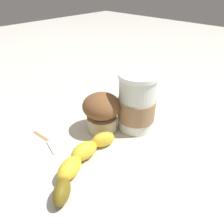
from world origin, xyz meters
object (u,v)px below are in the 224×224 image
Objects in this scene: muffin at (102,111)px; coffee_cup at (137,104)px; sugar_packet at (57,145)px; banana at (80,160)px.

coffee_cup is at bearing 140.14° from muffin.
muffin is at bearing 165.60° from sugar_packet.
coffee_cup is at bearing 155.12° from sugar_packet.
muffin reaches higher than banana.
muffin is 1.96× the size of sugar_packet.
banana is (0.19, 0.01, -0.05)m from coffee_cup.
coffee_cup is 1.51× the size of muffin.
muffin is 0.13m from sugar_packet.
sugar_packet is (-0.00, -0.09, -0.02)m from banana.
banana is (0.12, 0.06, -0.04)m from muffin.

